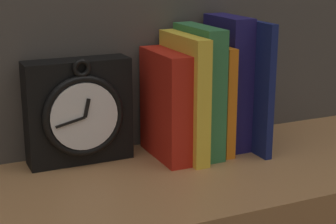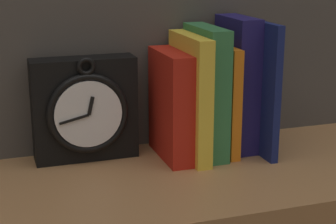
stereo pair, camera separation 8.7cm
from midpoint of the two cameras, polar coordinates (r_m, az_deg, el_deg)
The scene contains 7 objects.
clock at distance 0.96m, azimuth -5.87°, elevation 0.23°, with size 0.18×0.07×0.18m.
book_slot0_red at distance 0.96m, azimuth 2.87°, elevation 0.66°, with size 0.04×0.14×0.19m.
book_slot1_yellow at distance 0.97m, azimuth 4.82°, elevation 1.50°, with size 0.03×0.15×0.21m.
book_slot2_green at distance 0.99m, azimuth 6.40°, elevation 2.07°, with size 0.04×0.14×0.23m.
book_slot3_orange at distance 1.01m, azimuth 7.98°, elevation 1.31°, with size 0.02×0.13×0.19m.
book_slot4_navy at distance 1.02m, azimuth 9.42°, elevation 2.82°, with size 0.04×0.12×0.24m.
book_slot5_navy at distance 1.02m, azimuth 11.36°, elevation 2.51°, with size 0.01×0.16×0.23m.
Camera 2 is at (-0.27, -0.80, 1.25)m, focal length 60.00 mm.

